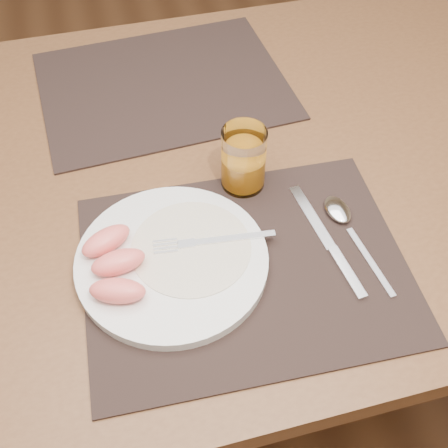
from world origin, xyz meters
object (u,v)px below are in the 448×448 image
plate (172,261)px  placemat_near (245,267)px  spoon (342,217)px  fork (204,242)px  juice_glass (243,162)px  table (193,199)px  knife (332,248)px  placemat_far (163,85)px

plate → placemat_near: bearing=-16.6°
placemat_near → spoon: bearing=15.7°
fork → juice_glass: (0.09, 0.11, 0.03)m
table → plate: bearing=-109.9°
knife → table: bearing=125.3°
placemat_near → fork: bearing=138.7°
knife → spoon: bearing=54.1°
spoon → juice_glass: (-0.12, 0.11, 0.04)m
placemat_far → juice_glass: juice_glass is taller
placemat_near → placemat_far: (-0.03, 0.44, 0.00)m
plate → juice_glass: size_ratio=2.59×
placemat_far → knife: bearing=-69.9°
placemat_near → spoon: 0.17m
fork → knife: fork is taller
placemat_near → knife: (0.13, -0.00, 0.00)m
placemat_near → fork: fork is taller
plate → knife: 0.23m
knife → placemat_near: bearing=178.6°
knife → juice_glass: 0.19m
placemat_far → spoon: (0.20, -0.39, 0.01)m
placemat_far → plate: (-0.06, -0.41, 0.01)m
placemat_far → plate: size_ratio=1.67×
placemat_far → knife: 0.47m
fork → spoon: fork is taller
placemat_far → juice_glass: size_ratio=4.32×
placemat_near → juice_glass: 0.17m
juice_glass → placemat_far: bearing=104.8°
fork → juice_glass: 0.15m
table → spoon: (0.19, -0.17, 0.09)m
plate → spoon: size_ratio=1.41×
placemat_far → juice_glass: 0.30m
table → placemat_far: 0.24m
placemat_far → knife: size_ratio=2.04×
table → placemat_far: (-0.00, 0.22, 0.09)m
table → placemat_far: size_ratio=3.11×
placemat_far → spoon: size_ratio=2.34×
plate → spoon: 0.26m
knife → placemat_far: bearing=110.1°
spoon → juice_glass: size_ratio=1.84×
knife → juice_glass: (-0.09, 0.16, 0.04)m
table → placemat_near: 0.24m
table → fork: 0.21m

